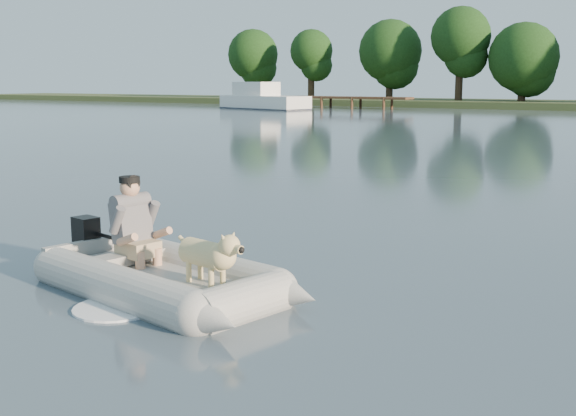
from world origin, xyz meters
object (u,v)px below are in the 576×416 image
Objects in this scene: dinghy at (165,243)px; dock at (316,102)px; cabin_cruiser at (264,96)px; man at (132,219)px; dog at (205,258)px.

dock is at bearing 129.01° from dinghy.
man is at bearing -44.43° from cabin_cruiser.
dinghy is at bearing -175.43° from dog.
dock is 58.60m from dog.
dock is 16.36× the size of man.
cabin_cruiser is (-2.03, -5.62, 0.64)m from dock.
cabin_cruiser is (-28.83, 46.49, 0.63)m from dog.
man is 0.12× the size of cabin_cruiser.
dinghy reaches higher than dock.
dog is at bearing 0.00° from man.
dog is at bearing -62.78° from dock.
man reaches higher than dock.
cabin_cruiser is at bearing 133.59° from dinghy.
dog is at bearing 4.57° from dinghy.
dog is (1.34, -0.29, -0.26)m from man.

